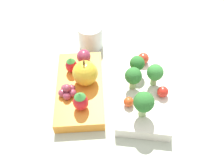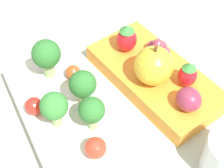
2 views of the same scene
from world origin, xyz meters
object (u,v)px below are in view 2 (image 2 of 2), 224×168
at_px(broccoli_floret_1, 83,85).
at_px(broccoli_floret_3, 92,111).
at_px(broccoli_floret_2, 46,55).
at_px(strawberry_0, 127,38).
at_px(grape_cluster, 157,50).
at_px(cherry_tomato_2, 34,106).
at_px(cherry_tomato_1, 95,148).
at_px(apple, 154,66).
at_px(strawberry_1, 188,74).
at_px(bento_box_savoury, 64,113).
at_px(bento_box_fruit, 156,78).
at_px(broccoli_floret_0, 54,107).
at_px(cherry_tomato_0, 73,72).
at_px(plum, 189,99).

bearing_deg(broccoli_floret_1, broccoli_floret_3, 165.84).
relative_size(broccoli_floret_2, strawberry_0, 1.31).
bearing_deg(grape_cluster, cherry_tomato_2, 90.06).
height_order(cherry_tomato_1, cherry_tomato_2, cherry_tomato_1).
relative_size(cherry_tomato_1, apple, 0.41).
distance_m(cherry_tomato_2, strawberry_1, 0.22).
relative_size(bento_box_savoury, strawberry_0, 4.64).
bearing_deg(cherry_tomato_1, broccoli_floret_2, -4.20).
bearing_deg(cherry_tomato_2, bento_box_fruit, -99.18).
bearing_deg(bento_box_fruit, broccoli_floret_1, 86.10).
distance_m(broccoli_floret_0, broccoli_floret_3, 0.05).
distance_m(cherry_tomato_0, strawberry_0, 0.10).
xyz_separation_m(broccoli_floret_3, grape_cluster, (0.06, -0.15, -0.02)).
bearing_deg(strawberry_1, apple, 47.32).
bearing_deg(cherry_tomato_0, strawberry_0, -85.07).
distance_m(bento_box_fruit, plum, 0.08).
xyz_separation_m(broccoli_floret_0, broccoli_floret_1, (0.01, -0.05, 0.00)).
distance_m(apple, plum, 0.07).
height_order(bento_box_savoury, strawberry_1, strawberry_1).
relative_size(broccoli_floret_3, plum, 1.43).
height_order(cherry_tomato_1, plum, plum).
bearing_deg(cherry_tomato_2, broccoli_floret_1, -108.54).
relative_size(bento_box_savoury, broccoli_floret_1, 3.97).
xyz_separation_m(cherry_tomato_1, cherry_tomato_2, (0.10, 0.04, -0.00)).
height_order(broccoli_floret_2, strawberry_1, broccoli_floret_2).
height_order(cherry_tomato_0, apple, apple).
bearing_deg(broccoli_floret_0, broccoli_floret_2, -20.00).
bearing_deg(broccoli_floret_2, apple, -125.62).
distance_m(strawberry_1, grape_cluster, 0.07).
bearing_deg(bento_box_savoury, grape_cluster, -85.32).
relative_size(cherry_tomato_2, plum, 0.67).
xyz_separation_m(bento_box_savoury, cherry_tomato_0, (0.04, -0.04, 0.02)).
relative_size(strawberry_0, plum, 1.33).
distance_m(broccoli_floret_1, broccoli_floret_3, 0.04).
xyz_separation_m(broccoli_floret_2, grape_cluster, (-0.05, -0.16, -0.03)).
distance_m(apple, strawberry_1, 0.05).
distance_m(bento_box_fruit, broccoli_floret_0, 0.17).
height_order(broccoli_floret_3, apple, apple).
distance_m(cherry_tomato_0, grape_cluster, 0.13).
distance_m(bento_box_savoury, apple, 0.14).
bearing_deg(cherry_tomato_0, broccoli_floret_3, 167.36).
height_order(bento_box_fruit, plum, plum).
height_order(broccoli_floret_3, cherry_tomato_2, broccoli_floret_3).
relative_size(bento_box_savoury, cherry_tomato_2, 9.28).
xyz_separation_m(bento_box_fruit, apple, (-0.01, 0.01, 0.04)).
distance_m(broccoli_floret_0, cherry_tomato_0, 0.09).
distance_m(broccoli_floret_1, apple, 0.11).
bearing_deg(broccoli_floret_1, cherry_tomato_1, 160.22).
height_order(bento_box_savoury, grape_cluster, grape_cluster).
bearing_deg(strawberry_0, broccoli_floret_3, 129.58).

